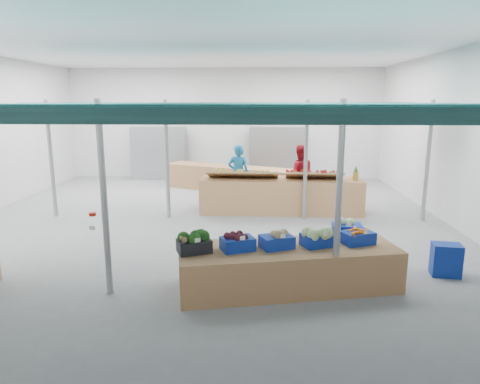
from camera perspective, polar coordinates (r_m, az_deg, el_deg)
The scene contains 23 objects.
floor at distance 10.67m, azimuth -4.72°, elevation -4.14°, with size 13.00×13.00×0.00m, color slate.
hall at distance 11.68m, azimuth -4.06°, elevation 10.44°, with size 13.00×13.00×13.00m.
pole_grid at distance 8.51m, azimuth -1.36°, elevation 4.24°, with size 10.00×4.60×3.00m.
awnings at distance 8.44m, azimuth -1.39°, elevation 10.78°, with size 9.50×7.08×0.30m.
back_shelving_left at distance 16.72m, azimuth -10.77°, elevation 5.07°, with size 2.00×0.50×2.00m, color #B23F33.
back_shelving_right at distance 16.30m, azimuth 4.89°, elevation 5.06°, with size 2.00×0.50×2.00m, color #B23F33.
veg_counter at distance 7.05m, azimuth 6.40°, elevation -9.91°, with size 3.48×1.16×0.68m, color #936840.
fruit_counter at distance 11.63m, azimuth 5.45°, elevation -0.45°, with size 4.31×1.03×0.92m, color #936840.
far_counter at distance 14.40m, azimuth -1.32°, elevation 1.82°, with size 4.60×0.92×0.83m, color #936840.
crate_stack at distance 8.27m, azimuth 25.77°, elevation -8.14°, with size 0.47×0.33×0.57m, color navy.
vendor_left at distance 12.63m, azimuth -0.22°, elevation 2.45°, with size 0.63×0.41×1.73m, color #186AA0.
vendor_right at distance 12.67m, azimuth 7.95°, elevation 2.37°, with size 0.84×0.65×1.73m, color maroon.
crate_broccoli at distance 6.66m, azimuth -6.15°, elevation -6.69°, with size 0.60×0.52×0.35m.
crate_beets at distance 6.73m, azimuth -0.33°, elevation -6.64°, with size 0.60×0.52×0.29m.
crate_celeriac at distance 6.84m, azimuth 4.92°, elevation -6.27°, with size 0.60×0.52×0.31m.
crate_cabbage at distance 7.02m, azimuth 10.33°, elevation -5.81°, with size 0.60×0.52×0.35m.
crate_carrots at distance 7.28m, azimuth 15.39°, elevation -5.80°, with size 0.60×0.52×0.29m.
sparrow at distance 6.51m, azimuth -7.49°, elevation -6.32°, with size 0.12×0.09×0.11m.
pole_ribbon at distance 7.61m, azimuth -19.08°, elevation -2.99°, with size 0.12×0.12×0.28m.
apple_heap_yellow at distance 11.42m, azimuth 0.36°, elevation 2.58°, with size 1.92×0.77×0.27m.
apple_heap_red at distance 11.47m, azimuth 9.89°, elevation 2.45°, with size 1.52×0.75×0.27m.
pineapple at distance 11.64m, azimuth 15.18°, elevation 2.42°, with size 0.14×0.14×0.39m.
crate_extra at distance 7.65m, azimuth 14.07°, elevation -4.58°, with size 0.53×0.42×0.32m.
Camera 1 is at (1.32, -10.16, 2.96)m, focal length 32.00 mm.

